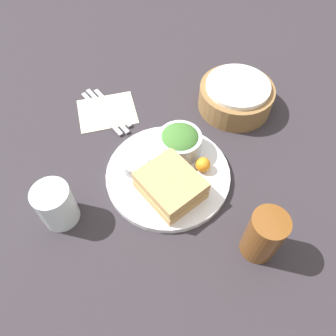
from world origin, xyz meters
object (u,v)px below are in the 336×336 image
(salad_bowl, at_px, (180,142))
(water_glass, at_px, (56,205))
(knife, at_px, (107,110))
(spoon, at_px, (112,107))
(plate, at_px, (168,175))
(bread_basket, at_px, (236,96))
(sandwich, at_px, (171,185))
(fork, at_px, (101,113))
(dressing_cup, at_px, (135,164))
(drink_glass, at_px, (264,235))

(salad_bowl, distance_m, water_glass, 0.32)
(knife, distance_m, spoon, 0.02)
(plate, height_order, knife, plate)
(salad_bowl, xyz_separation_m, water_glass, (0.10, -0.30, 0.00))
(salad_bowl, height_order, bread_basket, salad_bowl)
(plate, height_order, salad_bowl, salad_bowl)
(sandwich, height_order, spoon, sandwich)
(plate, height_order, fork, plate)
(fork, distance_m, water_glass, 0.32)
(salad_bowl, relative_size, fork, 0.53)
(knife, relative_size, spoon, 1.17)
(dressing_cup, bearing_deg, plate, 64.96)
(drink_glass, height_order, knife, drink_glass)
(knife, bearing_deg, plate, 180.00)
(plate, bearing_deg, spoon, -160.08)
(sandwich, distance_m, bread_basket, 0.34)
(salad_bowl, relative_size, water_glass, 1.02)
(bread_basket, xyz_separation_m, spoon, (-0.08, -0.34, -0.03))
(sandwich, height_order, drink_glass, drink_glass)
(plate, relative_size, drink_glass, 2.35)
(fork, bearing_deg, water_glass, 132.29)
(sandwich, bearing_deg, fork, -158.17)
(drink_glass, height_order, bread_basket, drink_glass)
(plate, xyz_separation_m, water_glass, (0.04, -0.26, 0.04))
(dressing_cup, bearing_deg, knife, -169.94)
(bread_basket, distance_m, spoon, 0.35)
(knife, height_order, spoon, same)
(salad_bowl, bearing_deg, water_glass, -71.40)
(sandwich, bearing_deg, spoon, -164.54)
(fork, relative_size, water_glass, 1.93)
(plate, distance_m, fork, 0.28)
(plate, bearing_deg, fork, -152.62)
(salad_bowl, height_order, drink_glass, drink_glass)
(spoon, bearing_deg, knife, 90.00)
(knife, bearing_deg, sandwich, 174.98)
(spoon, relative_size, water_glass, 1.74)
(plate, bearing_deg, salad_bowl, 142.59)
(sandwich, xyz_separation_m, knife, (-0.31, -0.10, -0.04))
(knife, bearing_deg, spoon, -90.00)
(plate, distance_m, knife, 0.28)
(spoon, distance_m, water_glass, 0.35)
(knife, distance_m, water_glass, 0.33)
(plate, height_order, drink_glass, drink_glass)
(knife, xyz_separation_m, spoon, (-0.01, 0.02, 0.00))
(salad_bowl, bearing_deg, dressing_cup, -77.97)
(sandwich, bearing_deg, salad_bowl, 154.67)
(bread_basket, bearing_deg, salad_bowl, -57.27)
(bread_basket, relative_size, spoon, 1.13)
(sandwich, height_order, bread_basket, bread_basket)
(drink_glass, xyz_separation_m, bread_basket, (-0.41, 0.10, -0.02))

